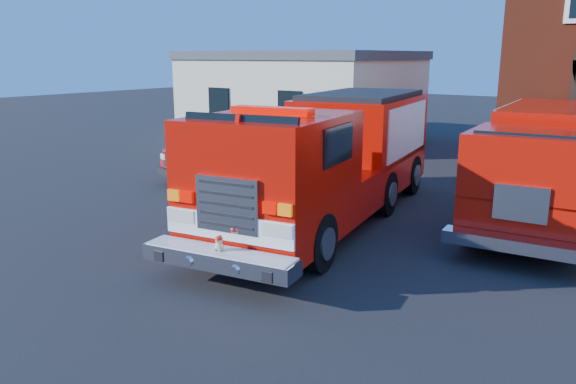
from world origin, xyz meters
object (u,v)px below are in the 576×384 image
Objects in this scene: fire_engine at (330,157)px; pickup_truck at (246,152)px; secondary_truck at (548,160)px; side_building at (303,95)px.

fire_engine is 5.88m from pickup_truck.
fire_engine is 1.19× the size of secondary_truck.
secondary_truck is (13.03, -8.31, -0.67)m from side_building.
side_building reaches higher than fire_engine.
secondary_truck is at bearing 2.91° from pickup_truck.
side_building reaches higher than secondary_truck.
side_building is at bearing 126.15° from fire_engine.
side_building is 9.54m from pickup_truck.
fire_engine reaches higher than pickup_truck.
pickup_truck is at bearing 150.47° from fire_engine.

